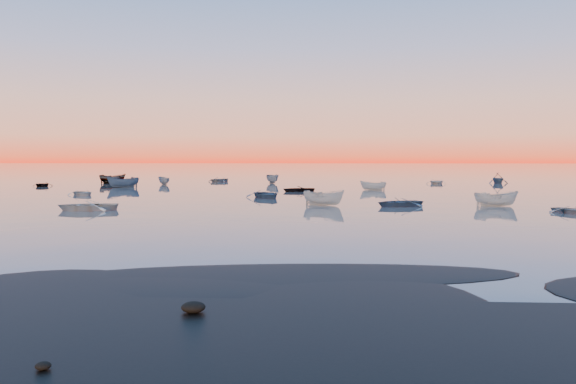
# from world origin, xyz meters

# --- Properties ---
(ground) EXTENTS (600.00, 600.00, 0.00)m
(ground) POSITION_xyz_m (0.00, 100.00, 0.00)
(ground) COLOR slate
(ground) RESTS_ON ground
(mud_lobes) EXTENTS (140.00, 6.00, 0.07)m
(mud_lobes) POSITION_xyz_m (0.00, -1.00, 0.01)
(mud_lobes) COLOR black
(mud_lobes) RESTS_ON ground
(moored_fleet) EXTENTS (124.00, 58.00, 1.20)m
(moored_fleet) POSITION_xyz_m (0.00, 53.00, 0.00)
(moored_fleet) COLOR #B9B9B4
(moored_fleet) RESTS_ON ground
(boat_near_left) EXTENTS (3.71, 3.59, 0.91)m
(boat_near_left) POSITION_xyz_m (-20.38, 41.98, 0.00)
(boat_near_left) COLOR #B9B9B4
(boat_near_left) RESTS_ON ground
(boat_near_center) EXTENTS (1.65, 3.80, 1.31)m
(boat_near_center) POSITION_xyz_m (21.21, 30.04, 0.00)
(boat_near_center) COLOR #B9B9B4
(boat_near_center) RESTS_ON ground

